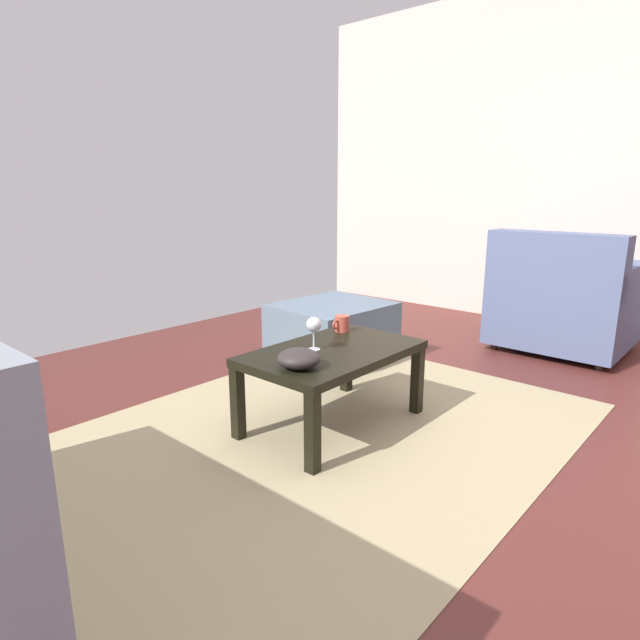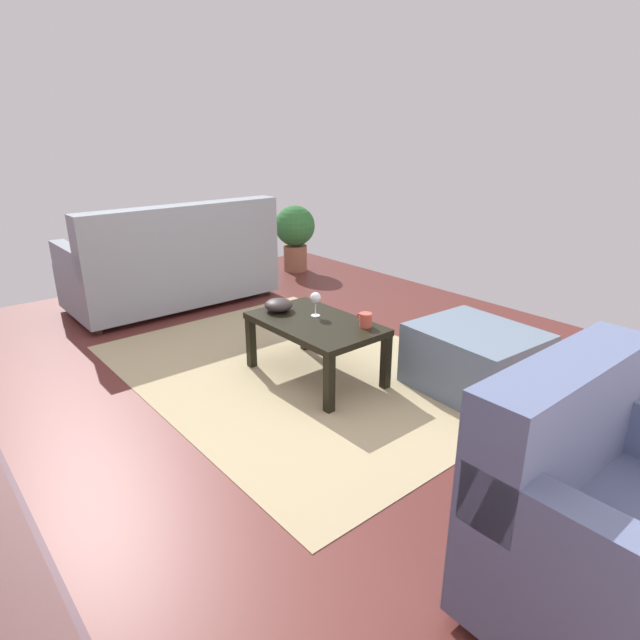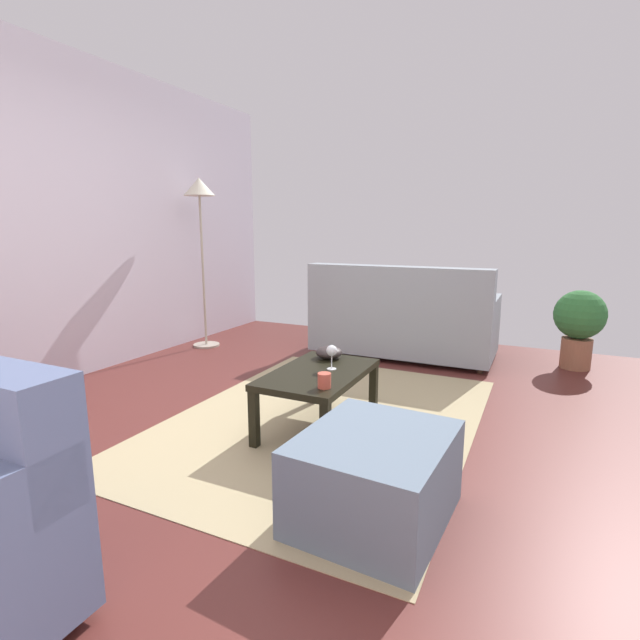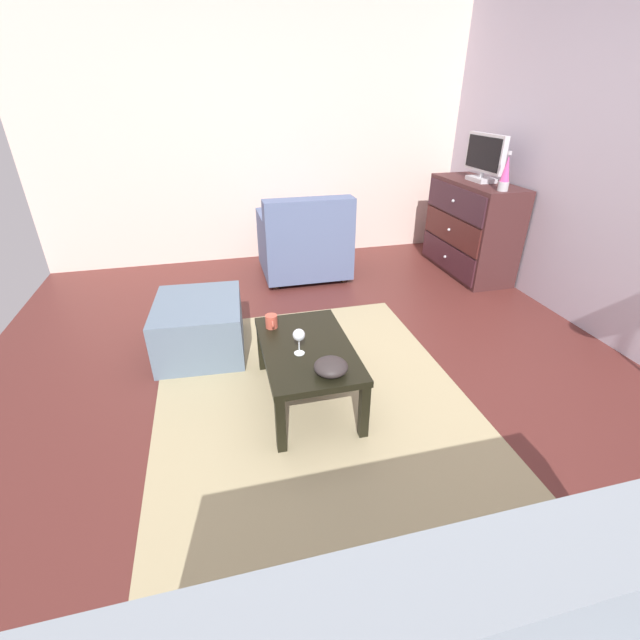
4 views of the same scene
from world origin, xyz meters
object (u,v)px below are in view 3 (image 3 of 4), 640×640
Objects in this scene: ottoman at (375,477)px; potted_plant at (579,322)px; bowl_decorative at (329,352)px; couch_large at (402,322)px; standing_lamp at (200,203)px; wine_glass at (332,351)px; coffee_table at (319,379)px; mug at (325,380)px.

ottoman is 3.12m from potted_plant.
couch_large reaches higher than bowl_decorative.
couch_large is 0.99× the size of standing_lamp.
potted_plant is (1.92, -1.61, 0.01)m from bowl_decorative.
potted_plant is at bearing -34.68° from wine_glass.
standing_lamp reaches higher than wine_glass.
bowl_decorative is at bearing -119.70° from standing_lamp.
couch_large is (1.95, 0.01, 0.02)m from coffee_table.
bowl_decorative is (0.23, 0.12, -0.08)m from wine_glass.
coffee_table is 0.48× the size of couch_large.
ottoman is at bearing -146.37° from bowl_decorative.
wine_glass is 0.36m from mug.
mug is 0.07× the size of couch_large.
ottoman is at bearing -135.76° from mug.
bowl_decorative is 2.51m from potted_plant.
wine_glass reaches higher than mug.
standing_lamp is at bearing 57.13° from wine_glass.
standing_lamp is at bearing 102.35° from potted_plant.
ottoman is at bearing -144.94° from wine_glass.
bowl_decorative is 1.65m from couch_large.
couch_large is (1.88, 0.07, -0.15)m from wine_glass.
potted_plant is at bearing -17.13° from ottoman.
potted_plant reaches higher than mug.
couch_large is at bearing 4.61° from mug.
mug is 3.01m from standing_lamp.
standing_lamp is at bearing 60.30° from bowl_decorative.
mug is 0.06× the size of standing_lamp.
couch_large reaches higher than wine_glass.
wine_glass is 0.09× the size of standing_lamp.
standing_lamp reaches higher than couch_large.
potted_plant is (2.15, -1.49, -0.07)m from wine_glass.
ottoman is 0.39× the size of standing_lamp.
wine_glass reaches higher than ottoman.
mug is 0.63× the size of bowl_decorative.
wine_glass is 0.09× the size of couch_large.
coffee_table is 2.71m from potted_plant.
wine_glass is (0.07, -0.06, 0.17)m from coffee_table.
bowl_decorative is at bearing 140.01° from potted_plant.
wine_glass is at bearing -177.85° from couch_large.
bowl_decorative is 0.26× the size of ottoman.
mug is at bearing -127.51° from standing_lamp.
couch_large is (2.22, 0.18, -0.08)m from mug.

